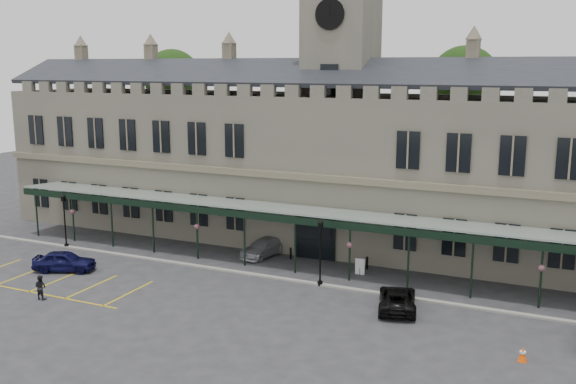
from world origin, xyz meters
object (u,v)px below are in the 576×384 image
at_px(person_b, 40,287).
at_px(car_taxi, 264,247).
at_px(car_van, 397,299).
at_px(lamp_post_left, 64,215).
at_px(lamp_post_mid, 320,246).
at_px(traffic_cone, 523,354).
at_px(station_building, 339,165).
at_px(sign_board, 360,267).
at_px(clock_tower, 341,81).
at_px(car_left_a, 64,261).

bearing_deg(person_b, car_taxi, -125.58).
bearing_deg(car_van, car_taxi, -43.06).
distance_m(lamp_post_left, lamp_post_mid, 21.83).
bearing_deg(lamp_post_mid, traffic_cone, -25.15).
xyz_separation_m(lamp_post_mid, car_van, (5.74, -1.99, -2.08)).
distance_m(car_van, person_b, 21.96).
height_order(lamp_post_mid, traffic_cone, lamp_post_mid).
distance_m(station_building, sign_board, 10.22).
height_order(clock_tower, car_taxi, clock_tower).
xyz_separation_m(lamp_post_mid, car_left_a, (-17.57, -4.66, -1.99)).
height_order(car_taxi, person_b, person_b).
bearing_deg(traffic_cone, lamp_post_mid, 154.85).
distance_m(station_building, car_left_a, 22.05).
distance_m(traffic_cone, car_taxi, 22.31).
relative_size(car_taxi, person_b, 2.91).
distance_m(clock_tower, car_taxi, 14.34).
bearing_deg(car_van, traffic_cone, 135.72).
bearing_deg(car_taxi, car_left_a, -128.29).
bearing_deg(car_left_a, car_van, -105.22).
relative_size(lamp_post_mid, person_b, 2.95).
distance_m(lamp_post_left, sign_board, 23.82).
bearing_deg(car_taxi, lamp_post_left, -151.46).
bearing_deg(traffic_cone, car_taxi, 151.29).
bearing_deg(person_b, car_van, -164.44).
bearing_deg(lamp_post_left, car_van, -4.17).
height_order(station_building, lamp_post_left, station_building).
relative_size(car_left_a, car_taxi, 0.95).
height_order(car_van, person_b, person_b).
xyz_separation_m(station_building, car_left_a, (-15.00, -15.10, -5.74)).
bearing_deg(traffic_cone, clock_tower, 133.27).
distance_m(clock_tower, lamp_post_mid, 15.02).
relative_size(station_building, traffic_cone, 81.19).
bearing_deg(station_building, sign_board, -59.37).
height_order(lamp_post_left, lamp_post_mid, lamp_post_mid).
bearing_deg(lamp_post_left, person_b, -54.01).
relative_size(lamp_post_mid, car_left_a, 1.07).
distance_m(lamp_post_mid, sign_board, 4.27).
bearing_deg(lamp_post_left, sign_board, 7.87).
bearing_deg(clock_tower, lamp_post_mid, -76.29).
xyz_separation_m(sign_board, car_taxi, (-8.09, 1.26, 0.10)).
bearing_deg(clock_tower, car_left_a, -134.64).
relative_size(station_building, lamp_post_mid, 13.07).
bearing_deg(clock_tower, person_b, -121.48).
bearing_deg(traffic_cone, person_b, -173.13).
height_order(station_building, traffic_cone, station_building).
relative_size(car_left_a, person_b, 2.76).
xyz_separation_m(car_van, person_b, (-20.61, -7.57, 0.13)).
bearing_deg(person_b, station_building, -126.19).
xyz_separation_m(lamp_post_left, sign_board, (23.50, 3.25, -2.09)).
relative_size(sign_board, car_left_a, 0.26).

